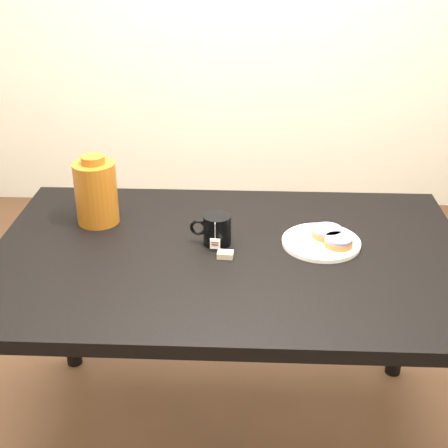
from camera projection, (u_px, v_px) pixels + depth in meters
The scene contains 8 objects.
ground_plane at pixel (228, 440), 2.16m from camera, with size 4.00×4.00×0.00m, color brown.
table at pixel (229, 276), 1.86m from camera, with size 1.40×0.90×0.75m.
plate at pixel (321, 242), 1.86m from camera, with size 0.23×0.23×0.02m.
bagel_back at pixel (327, 232), 1.88m from camera, with size 0.13×0.13×0.03m.
bagel_front at pixel (338, 242), 1.83m from camera, with size 0.10×0.10×0.03m.
mug at pixel (217, 230), 1.85m from camera, with size 0.13×0.09×0.09m.
teabag_pouch at pixel (225, 255), 1.79m from camera, with size 0.04×0.03×0.02m, color #C6B793.
bagel_package at pixel (96, 192), 1.96m from camera, with size 0.17×0.17×0.22m.
Camera 1 is at (0.06, -1.59, 1.64)m, focal length 50.00 mm.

